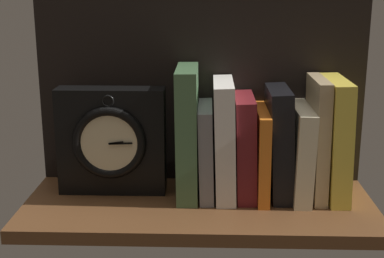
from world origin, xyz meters
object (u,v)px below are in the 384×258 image
at_px(book_green_romantic, 188,132).
at_px(book_orange_pandolfini, 261,153).
at_px(book_gray_chess, 206,150).
at_px(framed_clock, 112,141).
at_px(book_tan_shortstories, 317,138).
at_px(book_white_catcher, 224,139).
at_px(book_black_skeptic, 279,143).
at_px(book_yellow_seinlanguage, 335,139).
at_px(book_maroon_dawkins, 245,146).
at_px(book_cream_twain, 299,152).

distance_m(book_green_romantic, book_orange_pandolfini, 0.15).
relative_size(book_gray_chess, framed_clock, 0.85).
relative_size(book_orange_pandolfini, book_tan_shortstories, 0.74).
xyz_separation_m(book_green_romantic, book_gray_chess, (0.04, 0.00, -0.04)).
bearing_deg(book_gray_chess, framed_clock, 179.16).
xyz_separation_m(book_white_catcher, book_black_skeptic, (0.11, 0.00, -0.01)).
distance_m(book_green_romantic, book_yellow_seinlanguage, 0.29).
xyz_separation_m(book_maroon_dawkins, framed_clock, (-0.27, 0.00, 0.01)).
height_order(book_green_romantic, framed_clock, book_green_romantic).
bearing_deg(book_orange_pandolfini, framed_clock, 179.47).
xyz_separation_m(book_gray_chess, book_yellow_seinlanguage, (0.25, 0.00, 0.03)).
xyz_separation_m(book_green_romantic, book_black_skeptic, (0.18, 0.00, -0.02)).
bearing_deg(book_cream_twain, book_orange_pandolfini, 180.00).
xyz_separation_m(book_orange_pandolfini, book_yellow_seinlanguage, (0.14, 0.00, 0.03)).
relative_size(book_green_romantic, book_cream_twain, 1.42).
bearing_deg(book_white_catcher, book_orange_pandolfini, 0.00).
xyz_separation_m(book_white_catcher, book_maroon_dawkins, (0.04, 0.00, -0.01)).
height_order(book_cream_twain, book_yellow_seinlanguage, book_yellow_seinlanguage).
distance_m(book_white_catcher, book_tan_shortstories, 0.18).
xyz_separation_m(book_yellow_seinlanguage, framed_clock, (-0.44, 0.00, -0.01)).
xyz_separation_m(book_white_catcher, book_yellow_seinlanguage, (0.22, 0.00, 0.00)).
bearing_deg(book_black_skeptic, framed_clock, 179.52).
bearing_deg(book_orange_pandolfini, book_green_romantic, 180.00).
bearing_deg(book_maroon_dawkins, book_tan_shortstories, 0.00).
bearing_deg(book_black_skeptic, book_green_romantic, 180.00).
height_order(book_maroon_dawkins, framed_clock, framed_clock).
bearing_deg(book_tan_shortstories, book_white_catcher, 180.00).
xyz_separation_m(book_black_skeptic, book_yellow_seinlanguage, (0.11, 0.00, 0.01)).
distance_m(book_green_romantic, framed_clock, 0.15).
distance_m(book_gray_chess, book_white_catcher, 0.04).
bearing_deg(book_green_romantic, framed_clock, 178.96).
bearing_deg(book_tan_shortstories, book_black_skeptic, 180.00).
relative_size(book_yellow_seinlanguage, framed_clock, 1.10).
bearing_deg(book_cream_twain, book_black_skeptic, 180.00).
distance_m(book_black_skeptic, book_tan_shortstories, 0.07).
height_order(book_maroon_dawkins, book_yellow_seinlanguage, book_yellow_seinlanguage).
relative_size(book_orange_pandolfini, book_black_skeptic, 0.81).
bearing_deg(book_orange_pandolfini, book_cream_twain, 0.00).
distance_m(book_cream_twain, book_yellow_seinlanguage, 0.07).
height_order(book_green_romantic, book_maroon_dawkins, book_green_romantic).
relative_size(book_gray_chess, book_tan_shortstories, 0.77).
distance_m(book_green_romantic, book_black_skeptic, 0.18).
relative_size(book_green_romantic, book_maroon_dawkins, 1.28).
relative_size(book_white_catcher, book_maroon_dawkins, 1.15).
relative_size(book_tan_shortstories, framed_clock, 1.11).
relative_size(book_green_romantic, book_orange_pandolfini, 1.47).
height_order(book_green_romantic, book_yellow_seinlanguage, book_green_romantic).
bearing_deg(book_cream_twain, book_gray_chess, 180.00).
height_order(book_green_romantic, book_orange_pandolfini, book_green_romantic).
height_order(book_green_romantic, book_cream_twain, book_green_romantic).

